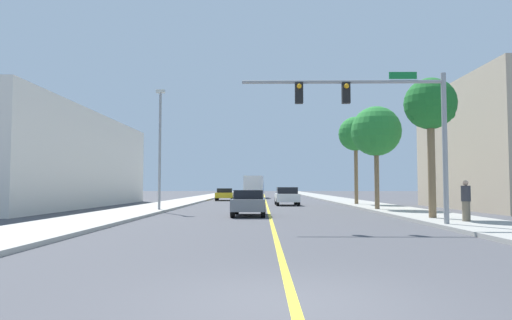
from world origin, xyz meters
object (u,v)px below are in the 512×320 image
Objects in this scene: traffic_signal_mast at (383,113)px; car_gray at (249,203)px; car_yellow at (225,194)px; palm_mid at (376,132)px; palm_near at (430,106)px; pedestrian at (466,201)px; palm_far at (356,135)px; street_lamp at (160,143)px; delivery_truck at (254,186)px; car_white at (287,196)px.

car_gray is (-5.48, 6.87, -3.80)m from traffic_signal_mast.
car_yellow is (-3.47, 26.56, -0.02)m from car_gray.
car_gray is at bearing 128.59° from traffic_signal_mast.
palm_mid is (2.65, 11.58, 0.62)m from traffic_signal_mast.
pedestrian is at bearing -73.69° from palm_near.
traffic_signal_mast is 1.12× the size of palm_far.
car_yellow is 2.58× the size of pedestrian.
car_yellow is (-12.11, 30.00, -4.68)m from palm_near.
pedestrian is (0.78, -18.44, -4.87)m from palm_far.
palm_near is 1.60× the size of car_gray.
palm_mid is at bearing 116.24° from car_yellow.
street_lamp is 1.16× the size of palm_near.
street_lamp reaches higher than traffic_signal_mast.
traffic_signal_mast is at bearing -80.25° from delivery_truck.
pedestrian is (6.45, -19.21, 0.24)m from car_white.
delivery_truck is (-8.81, 23.89, -4.30)m from palm_far.
palm_far is 7.67m from car_white.
delivery_truck is (-5.81, 43.64, -2.94)m from traffic_signal_mast.
delivery_truck is at bearing -179.19° from pedestrian.
palm_near is (14.40, -7.29, 1.01)m from street_lamp.
delivery_truck reaches higher than pedestrian.
car_white is at bearing -80.10° from delivery_truck.
car_gray is 36.78m from delivery_truck.
car_white is at bearing 172.23° from palm_far.
palm_far is 19.09m from pedestrian.
delivery_truck is (5.43, 32.92, -2.79)m from street_lamp.
street_lamp is 1.85× the size of car_gray.
palm_mid is at bearing 3.57° from street_lamp.
pedestrian is (12.73, -32.12, 0.30)m from car_yellow.
palm_mid is 0.92× the size of delivery_truck.
traffic_signal_mast is 15.53m from street_lamp.
car_yellow is (2.29, 22.71, -3.67)m from street_lamp.
palm_mid is at bearing -73.05° from delivery_truck.
car_gray is 10.81m from pedestrian.
palm_far is 18.89m from car_yellow.
car_yellow is at bearing 84.25° from street_lamp.
car_white is at bearing 79.29° from car_gray.
street_lamp reaches higher than palm_near.
car_gray is at bearing -33.72° from street_lamp.
pedestrian reaches higher than car_gray.
street_lamp is 16.93m from palm_far.
street_lamp is 23.12m from car_yellow.
palm_near is 18.64m from car_white.
car_gray is (-8.48, -12.87, -5.15)m from palm_far.
palm_mid is at bearing 93.60° from palm_near.
car_gray is at bearing 158.25° from palm_near.
palm_mid is 0.92× the size of palm_far.
street_lamp is 4.43× the size of pedestrian.
palm_far is at bearing -67.59° from delivery_truck.
palm_near is 0.91× the size of palm_far.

